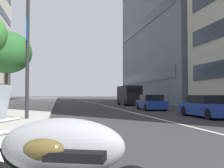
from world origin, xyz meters
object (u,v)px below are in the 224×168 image
at_px(delivery_van_ahead, 129,95).
at_px(street_lamp_with_banners, 34,15).
at_px(motorcycle_far_end_row, 61,147).
at_px(car_approaching_light, 151,103).
at_px(street_tree_mid_sidewalk, 7,52).
at_px(car_lead_in_lane, 209,107).

distance_m(delivery_van_ahead, street_lamp_with_banners, 23.13).
bearing_deg(motorcycle_far_end_row, car_approaching_light, -97.79).
distance_m(motorcycle_far_end_row, delivery_van_ahead, 32.00).
height_order(car_approaching_light, street_tree_mid_sidewalk, street_tree_mid_sidewalk).
bearing_deg(car_lead_in_lane, delivery_van_ahead, -0.45).
height_order(car_lead_in_lane, delivery_van_ahead, delivery_van_ahead).
bearing_deg(street_tree_mid_sidewalk, delivery_van_ahead, -43.90).
bearing_deg(street_lamp_with_banners, car_lead_in_lane, -86.53).
relative_size(car_lead_in_lane, car_approaching_light, 1.03).
bearing_deg(street_tree_mid_sidewalk, street_lamp_with_banners, -160.48).
distance_m(car_approaching_light, street_tree_mid_sidewalk, 12.65).
bearing_deg(motorcycle_far_end_row, car_lead_in_lane, -113.96).
bearing_deg(street_lamp_with_banners, street_tree_mid_sidewalk, 19.52).
bearing_deg(car_lead_in_lane, street_tree_mid_sidewalk, 62.21).
height_order(delivery_van_ahead, street_lamp_with_banners, street_lamp_with_banners).
relative_size(street_lamp_with_banners, street_tree_mid_sidewalk, 1.53).
xyz_separation_m(car_lead_in_lane, street_tree_mid_sidewalk, (6.58, 12.61, 3.87)).
bearing_deg(delivery_van_ahead, street_lamp_with_banners, 153.09).
bearing_deg(street_tree_mid_sidewalk, car_lead_in_lane, -117.56).
relative_size(car_approaching_light, delivery_van_ahead, 0.81).
height_order(car_lead_in_lane, car_approaching_light, car_approaching_light).
relative_size(motorcycle_far_end_row, delivery_van_ahead, 0.39).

